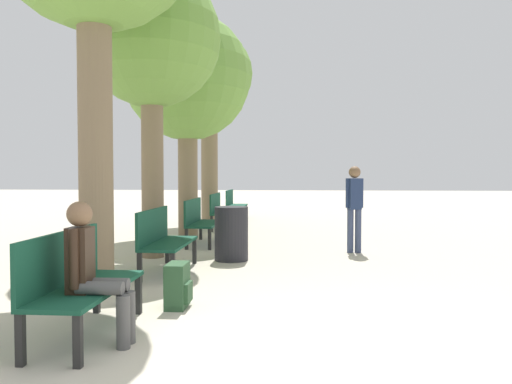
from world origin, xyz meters
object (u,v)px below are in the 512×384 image
Objects in this scene: bench_row_2 at (200,219)px; trash_bin at (231,234)px; person_seated at (93,268)px; tree_row_2 at (187,79)px; backpack at (178,286)px; bench_row_4 at (234,203)px; bench_row_3 at (220,209)px; pedestrian_near at (354,203)px; tree_row_3 at (209,78)px; tree_row_1 at (152,42)px; bench_row_1 at (162,237)px; bench_row_0 at (77,278)px.

trash_bin is (0.89, -1.81, -0.07)m from bench_row_2.
tree_row_2 is at bearing 95.96° from person_seated.
bench_row_4 is at bearing 93.69° from backpack.
bench_row_2 is 1.26× the size of person_seated.
trash_bin is (1.40, -3.07, -3.16)m from tree_row_2.
bench_row_4 is at bearing 96.66° from trash_bin.
pedestrian_near is (3.03, -3.74, 0.39)m from bench_row_3.
bench_row_2 is at bearing 92.34° from person_seated.
bench_row_2 reaches higher than backpack.
tree_row_3 reaches higher than trash_bin.
person_seated is 0.77× the size of pedestrian_near.
pedestrian_near is (3.03, -0.85, 0.39)m from bench_row_2.
bench_row_4 is (0.00, 2.89, 0.00)m from bench_row_3.
tree_row_3 is 7.21m from trash_bin.
trash_bin is at bearing 86.04° from backpack.
person_seated is at bearing -109.68° from backpack.
bench_row_4 is 10.58m from backpack.
bench_row_3 is 0.28× the size of tree_row_3.
pedestrian_near is (2.78, 5.15, 0.26)m from person_seated.
tree_row_2 is (-0.51, 1.26, 3.09)m from bench_row_2.
bench_row_3 is 0.97× the size of pedestrian_near.
tree_row_2 reaches higher than tree_row_1.
tree_row_3 is (-0.51, -1.58, 3.66)m from bench_row_4.
bench_row_3 is at bearing 72.50° from tree_row_2.
person_seated reaches higher than bench_row_3.
bench_row_2 is 5.59m from tree_row_3.
backpack is at bearing -70.28° from bench_row_1.
bench_row_4 is 1.26× the size of person_seated.
backpack is at bearing -86.31° from bench_row_4.
tree_row_1 reaches higher than backpack.
bench_row_1 is at bearing 90.00° from bench_row_0.
bench_row_1 and bench_row_4 have the same top height.
bench_row_2 is at bearing -90.00° from bench_row_3.
bench_row_3 reaches higher than backpack.
tree_row_2 is 4.62m from trash_bin.
trash_bin is at bearing -63.97° from bench_row_2.
tree_row_3 reaches higher than bench_row_0.
tree_row_1 is at bearing -96.52° from bench_row_3.
bench_row_0 is 7.70m from tree_row_2.
bench_row_2 is 5.77m from bench_row_4.
bench_row_3 is 3.92m from tree_row_3.
bench_row_1 is 1.00× the size of bench_row_4.
bench_row_2 is 0.97× the size of pedestrian_near.
bench_row_4 is at bearing 90.00° from bench_row_2.
bench_row_1 is 0.30× the size of tree_row_2.
tree_row_2 is 0.92× the size of tree_row_3.
tree_row_3 is at bearing 94.25° from person_seated.
tree_row_1 is 0.89× the size of tree_row_3.
pedestrian_near is (3.54, 0.75, -2.80)m from tree_row_1.
tree_row_2 is 4.93m from pedestrian_near.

